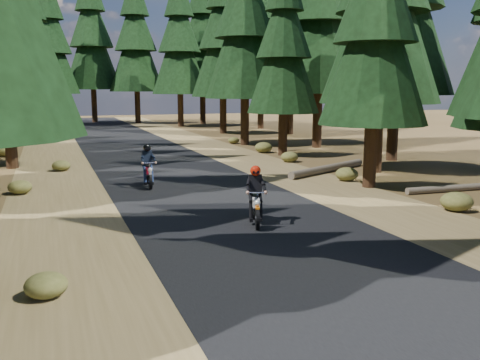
% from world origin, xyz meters
% --- Properties ---
extents(ground, '(120.00, 120.00, 0.00)m').
position_xyz_m(ground, '(0.00, 0.00, 0.00)').
color(ground, '#463419').
rests_on(ground, ground).
extents(road, '(6.00, 100.00, 0.01)m').
position_xyz_m(road, '(0.00, 5.00, 0.01)').
color(road, black).
rests_on(road, ground).
extents(shoulder_l, '(3.20, 100.00, 0.01)m').
position_xyz_m(shoulder_l, '(-4.60, 5.00, 0.00)').
color(shoulder_l, brown).
rests_on(shoulder_l, ground).
extents(shoulder_r, '(3.20, 100.00, 0.01)m').
position_xyz_m(shoulder_r, '(4.60, 5.00, 0.00)').
color(shoulder_r, brown).
rests_on(shoulder_r, ground).
extents(pine_forest, '(34.59, 55.08, 16.32)m').
position_xyz_m(pine_forest, '(-0.02, 21.05, 7.89)').
color(pine_forest, black).
rests_on(pine_forest, ground).
extents(log_near, '(4.78, 2.74, 0.32)m').
position_xyz_m(log_near, '(6.37, 8.06, 0.16)').
color(log_near, '#4C4233').
rests_on(log_near, ground).
extents(log_far, '(3.68, 0.37, 0.24)m').
position_xyz_m(log_far, '(8.29, 2.74, 0.12)').
color(log_far, '#4C4233').
rests_on(log_far, ground).
extents(understory_shrubs, '(14.40, 31.06, 0.65)m').
position_xyz_m(understory_shrubs, '(1.51, 8.43, 0.27)').
color(understory_shrubs, '#474C1E').
rests_on(understory_shrubs, ground).
extents(rider_lead, '(1.01, 1.80, 1.53)m').
position_xyz_m(rider_lead, '(0.21, 0.88, 0.52)').
color(rider_lead, silver).
rests_on(rider_lead, road).
extents(rider_follow, '(0.63, 1.76, 1.54)m').
position_xyz_m(rider_follow, '(-1.45, 7.24, 0.52)').
color(rider_follow, maroon).
rests_on(rider_follow, road).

